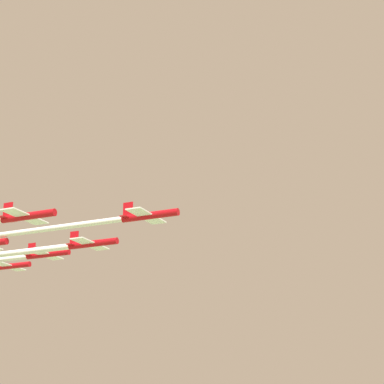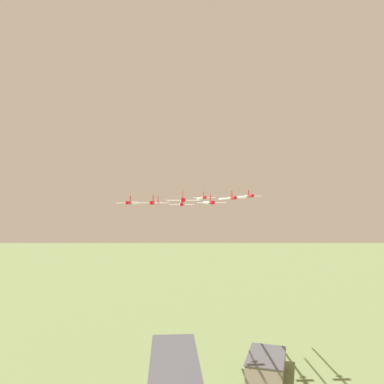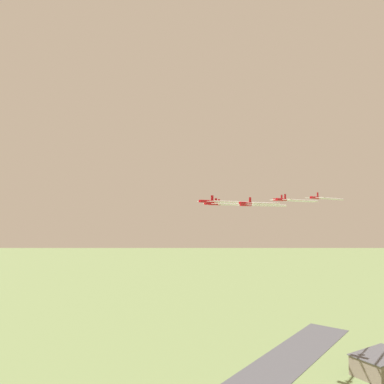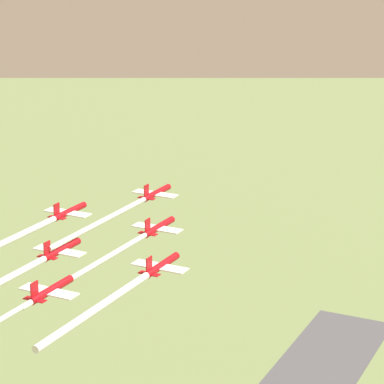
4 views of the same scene
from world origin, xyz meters
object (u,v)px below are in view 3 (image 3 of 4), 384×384
(jet_0, at_px, (207,201))
(jet_6, at_px, (315,198))
(jet_2, at_px, (212,204))
(jet_5, at_px, (215,204))
(jet_1, at_px, (246,203))
(jet_3, at_px, (282,199))
(jet_8, at_px, (246,204))
(jet_4, at_px, (246,205))
(jet_7, at_px, (279,200))
(hangar, at_px, (381,364))

(jet_0, height_order, jet_6, jet_6)
(jet_2, relative_size, jet_5, 1.00)
(jet_1, xyz_separation_m, jet_2, (-7.20, 20.75, -0.07))
(jet_3, relative_size, jet_8, 1.00)
(jet_3, bearing_deg, jet_6, -120.47)
(jet_4, bearing_deg, jet_8, -59.53)
(jet_1, height_order, jet_5, jet_1)
(jet_0, distance_m, jet_6, 65.03)
(jet_5, bearing_deg, jet_6, -161.22)
(jet_3, bearing_deg, jet_8, -29.54)
(jet_2, bearing_deg, jet_0, 120.47)
(jet_1, distance_m, jet_7, 37.42)
(jet_1, distance_m, jet_3, 21.76)
(jet_6, xyz_separation_m, jet_7, (-7.20, 20.75, -0.80))
(jet_6, xyz_separation_m, jet_8, (-14.41, 41.50, -3.21))
(jet_2, bearing_deg, jet_1, -180.00)
(jet_3, height_order, jet_5, jet_3)
(jet_5, bearing_deg, jet_8, -120.47)
(hangar, relative_size, jet_6, 3.26)
(jet_5, distance_m, jet_7, 37.95)
(jet_4, height_order, jet_6, jet_6)
(jet_3, bearing_deg, jet_1, 59.53)
(hangar, distance_m, jet_4, 132.89)
(jet_1, distance_m, jet_8, 43.32)
(jet_1, distance_m, jet_6, 43.44)
(jet_5, xyz_separation_m, jet_8, (21.24, -4.25, 0.07))
(hangar, distance_m, jet_5, 143.53)
(hangar, height_order, jet_4, jet_4)
(jet_8, bearing_deg, hangar, -140.24)
(hangar, height_order, jet_7, jet_7)
(jet_3, bearing_deg, jet_5, 0.00)
(jet_4, bearing_deg, jet_5, -0.00)
(hangar, bearing_deg, jet_8, 148.90)
(jet_2, relative_size, jet_8, 1.00)
(jet_1, distance_m, jet_4, 21.67)
(jet_4, distance_m, jet_6, 38.08)
(hangar, bearing_deg, jet_7, 160.88)
(jet_7, bearing_deg, jet_3, 120.47)
(jet_1, distance_m, jet_5, 37.87)
(jet_5, bearing_deg, jet_4, 180.00)
(hangar, bearing_deg, jet_6, 178.57)
(jet_4, relative_size, jet_8, 1.00)
(hangar, relative_size, jet_4, 3.26)
(jet_1, bearing_deg, jet_6, -120.47)
(jet_1, relative_size, jet_6, 1.00)
(jet_7, relative_size, jet_8, 1.00)
(jet_6, bearing_deg, hangar, -110.57)
(jet_7, bearing_deg, jet_4, 59.53)
(jet_3, height_order, jet_6, jet_6)
(jet_3, bearing_deg, hangar, -113.30)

